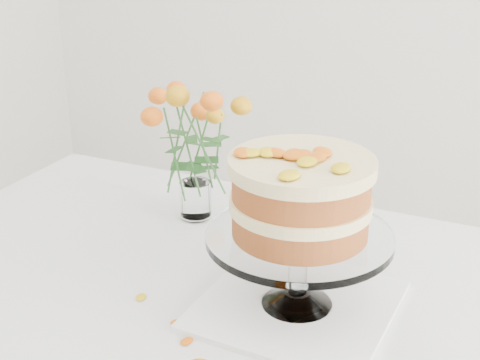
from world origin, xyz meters
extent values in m
cube|color=tan|center=(0.00, 0.00, 0.73)|extent=(1.40, 0.90, 0.04)
cylinder|color=tan|center=(-0.62, 0.37, 0.35)|extent=(0.06, 0.06, 0.71)
cube|color=white|center=(0.00, 0.00, 0.75)|extent=(1.42, 0.92, 0.01)
cube|color=white|center=(0.00, 0.46, 0.65)|extent=(1.42, 0.01, 0.20)
cube|color=white|center=(0.15, -0.01, 0.76)|extent=(0.34, 0.34, 0.01)
cylinder|color=white|center=(0.15, -0.01, 0.84)|extent=(0.03, 0.03, 0.10)
cylinder|color=white|center=(0.15, -0.01, 0.90)|extent=(0.32, 0.32, 0.01)
cylinder|color=brown|center=(0.15, -0.01, 0.93)|extent=(0.28, 0.28, 0.05)
cylinder|color=#F6E89F|center=(0.15, -0.01, 0.96)|extent=(0.29, 0.29, 0.02)
cylinder|color=brown|center=(0.15, -0.01, 1.00)|extent=(0.28, 0.28, 0.05)
cylinder|color=#F6E89F|center=(0.15, -0.01, 1.03)|extent=(0.29, 0.29, 0.02)
cylinder|color=white|center=(-0.19, 0.24, 0.76)|extent=(0.06, 0.06, 0.01)
cylinder|color=white|center=(-0.19, 0.24, 0.80)|extent=(0.07, 0.07, 0.08)
ellipsoid|color=#E0B70E|center=(-0.12, -0.10, 0.76)|extent=(0.03, 0.02, 0.00)
ellipsoid|color=#E0B70E|center=(-0.02, -0.14, 0.76)|extent=(0.03, 0.02, 0.00)
ellipsoid|color=#E0B70E|center=(0.02, -0.18, 0.76)|extent=(0.03, 0.02, 0.00)
camera|label=1|loc=(0.48, -0.96, 1.43)|focal=50.00mm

